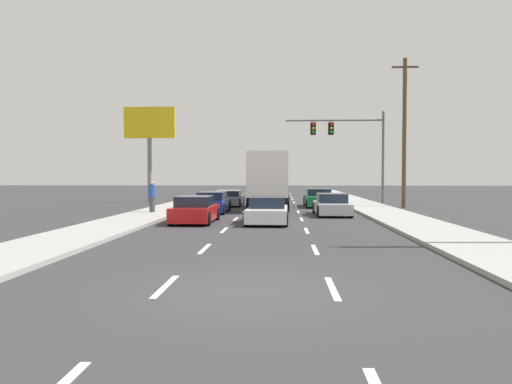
# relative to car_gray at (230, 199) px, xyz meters

# --- Properties ---
(ground_plane) EXTENTS (140.00, 140.00, 0.00)m
(ground_plane) POSITION_rel_car_gray_xyz_m (3.15, -1.03, -0.53)
(ground_plane) COLOR #333335
(sidewalk_right) EXTENTS (2.94, 80.00, 0.14)m
(sidewalk_right) POSITION_rel_car_gray_xyz_m (9.87, -6.03, -0.46)
(sidewalk_right) COLOR #9E9E99
(sidewalk_right) RESTS_ON ground_plane
(sidewalk_left) EXTENTS (2.94, 80.00, 0.14)m
(sidewalk_left) POSITION_rel_car_gray_xyz_m (-3.57, -6.03, -0.46)
(sidewalk_left) COLOR #9E9E99
(sidewalk_left) RESTS_ON ground_plane
(lane_markings) EXTENTS (3.54, 57.00, 0.01)m
(lane_markings) POSITION_rel_car_gray_xyz_m (3.15, -3.20, -0.53)
(lane_markings) COLOR silver
(lane_markings) RESTS_ON ground_plane
(car_gray) EXTENTS (1.85, 4.55, 1.13)m
(car_gray) POSITION_rel_car_gray_xyz_m (0.00, 0.00, 0.00)
(car_gray) COLOR slate
(car_gray) RESTS_ON ground_plane
(car_blue) EXTENTS (1.82, 4.51, 1.27)m
(car_blue) POSITION_rel_car_gray_xyz_m (-0.35, -6.49, 0.06)
(car_blue) COLOR #1E389E
(car_blue) RESTS_ON ground_plane
(car_red) EXTENTS (1.92, 4.03, 1.28)m
(car_red) POSITION_rel_car_gray_xyz_m (-0.30, -12.73, 0.06)
(car_red) COLOR red
(car_red) RESTS_ON ground_plane
(box_truck) EXTENTS (2.69, 8.39, 3.69)m
(box_truck) POSITION_rel_car_gray_xyz_m (2.98, -3.55, 1.58)
(box_truck) COLOR white
(box_truck) RESTS_ON ground_plane
(car_white) EXTENTS (2.02, 4.50, 1.25)m
(car_white) POSITION_rel_car_gray_xyz_m (3.16, -12.63, 0.04)
(car_white) COLOR white
(car_white) RESTS_ON ground_plane
(car_green) EXTENTS (1.98, 4.50, 1.30)m
(car_green) POSITION_rel_car_gray_xyz_m (6.45, -0.95, 0.06)
(car_green) COLOR #196B38
(car_green) RESTS_ON ground_plane
(car_silver) EXTENTS (1.94, 4.42, 1.24)m
(car_silver) POSITION_rel_car_gray_xyz_m (6.67, -8.02, 0.03)
(car_silver) COLOR #B7BABF
(car_silver) RESTS_ON ground_plane
(traffic_signal_mast) EXTENTS (7.71, 0.69, 7.25)m
(traffic_signal_mast) POSITION_rel_car_gray_xyz_m (8.65, 2.62, 4.76)
(traffic_signal_mast) COLOR #595B56
(traffic_signal_mast) RESTS_ON ground_plane
(utility_pole_mid) EXTENTS (1.80, 0.28, 10.31)m
(utility_pole_mid) POSITION_rel_car_gray_xyz_m (12.29, -1.65, 4.76)
(utility_pole_mid) COLOR brown
(utility_pole_mid) RESTS_ON ground_plane
(roadside_billboard) EXTENTS (4.30, 0.36, 7.96)m
(roadside_billboard) POSITION_rel_car_gray_xyz_m (-7.22, 4.22, 5.18)
(roadside_billboard) COLOR slate
(roadside_billboard) RESTS_ON ground_plane
(pedestrian_near_corner) EXTENTS (0.38, 0.38, 1.78)m
(pedestrian_near_corner) POSITION_rel_car_gray_xyz_m (-3.66, -8.02, 0.50)
(pedestrian_near_corner) COLOR #3F3F42
(pedestrian_near_corner) RESTS_ON sidewalk_left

